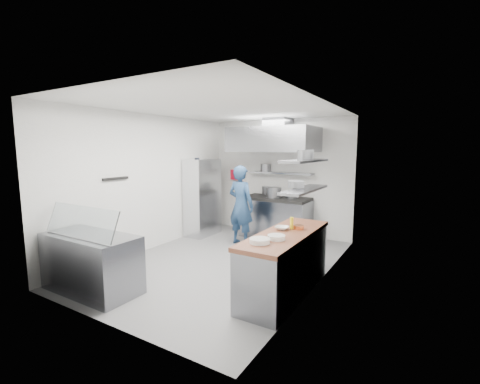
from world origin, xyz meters
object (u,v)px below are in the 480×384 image
Objects in this scene: gas_range at (276,218)px; display_case at (92,263)px; chef at (241,205)px; wire_rack at (202,197)px.

display_case is (-1.10, -4.10, -0.03)m from gas_range.
chef is at bearing 77.82° from display_case.
wire_rack is (-1.21, 0.21, 0.05)m from chef.
wire_rack is at bearing -156.25° from gas_range.
display_case is at bearing 84.77° from chef.
display_case is at bearing -81.10° from wire_rack.
display_case is at bearing -105.02° from gas_range.
gas_range is 0.92× the size of chef.
gas_range is at bearing 23.75° from wire_rack.
wire_rack is at bearing 98.90° from display_case.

